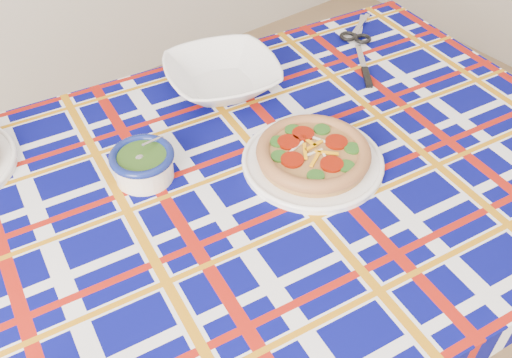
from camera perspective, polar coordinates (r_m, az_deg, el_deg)
dining_table at (r=1.28m, az=-1.15°, el=-3.25°), size 1.78×1.26×0.77m
tablecloth at (r=1.26m, az=-1.17°, el=-2.45°), size 1.82×1.30×0.11m
main_focaccia_plate at (r=1.26m, az=5.75°, el=2.57°), size 0.41×0.41×0.06m
pesto_bowl at (r=1.24m, az=-11.25°, el=1.64°), size 0.17×0.17×0.08m
serving_bowl at (r=1.49m, az=-3.40°, el=10.23°), size 0.36×0.36×0.07m
table_knife at (r=1.65m, az=10.49°, el=11.87°), size 0.15×0.19×0.01m
kitchen_scissors at (r=1.81m, az=10.45°, el=14.95°), size 0.23×0.20×0.02m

